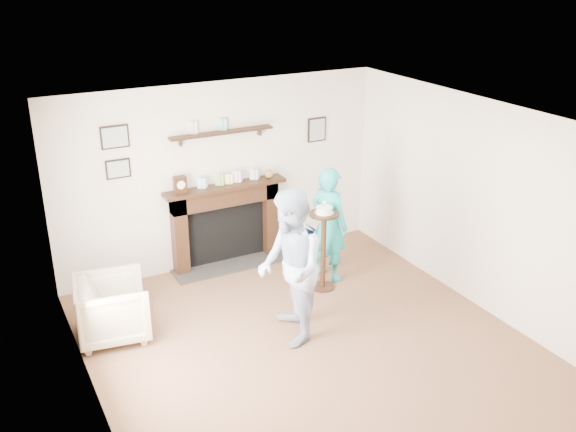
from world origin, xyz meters
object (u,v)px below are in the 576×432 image
object	(u,v)px
woman	(328,277)
pedestal_table	(324,236)
man	(290,337)
armchair	(116,335)

from	to	relation	value
woman	pedestal_table	distance (m)	0.79
man	woman	size ratio (longest dim) A/B	1.14
armchair	woman	bearing A→B (deg)	-79.03
armchair	pedestal_table	xyz separation A→B (m)	(2.63, -0.12, 0.73)
man	pedestal_table	distance (m)	1.43
woman	man	bearing A→B (deg)	114.18
armchair	woman	world-z (taller)	woman
man	pedestal_table	xyz separation A→B (m)	(0.91, 0.83, 0.73)
armchair	pedestal_table	bearing A→B (deg)	-83.68
armchair	pedestal_table	distance (m)	2.73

